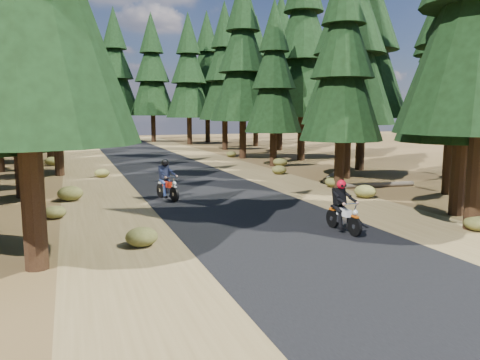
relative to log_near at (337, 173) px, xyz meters
name	(u,v)px	position (x,y,z in m)	size (l,w,h in m)	color
ground	(255,218)	(-8.26, -8.21, -0.16)	(120.00, 120.00, 0.00)	#423117
road	(212,194)	(-8.26, -3.21, -0.15)	(6.00, 100.00, 0.01)	black
shoulder_l	(104,201)	(-12.86, -3.21, -0.16)	(3.20, 100.00, 0.01)	brown
shoulder_r	(306,188)	(-3.66, -3.21, -0.16)	(3.20, 100.00, 0.01)	brown
pine_forest	(148,53)	(-8.28, 12.84, 7.73)	(34.59, 55.08, 16.32)	black
log_near	(337,173)	(0.00, 0.00, 0.00)	(0.32, 0.32, 6.19)	#4C4233
log_far	(380,185)	(-0.18, -4.12, -0.04)	(0.24, 0.24, 3.56)	#4C4233
understory_shrubs	(220,180)	(-7.23, -1.09, 0.11)	(15.19, 31.96, 0.60)	#474C1E
rider_lead	(343,215)	(-6.50, -10.85, 0.36)	(0.60, 1.76, 1.55)	silver
rider_follow	(167,186)	(-10.38, -3.89, 0.40)	(1.03, 1.94, 1.66)	#AA1C0B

